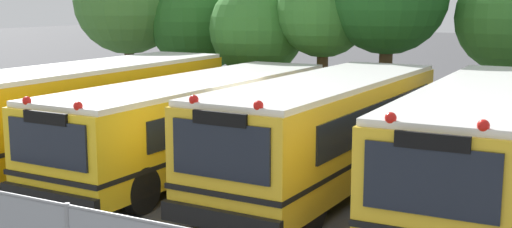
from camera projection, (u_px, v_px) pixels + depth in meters
ground_plane at (260, 177)px, 16.63m from camera, size 160.00×160.00×0.00m
school_bus_0 at (97, 104)px, 19.11m from camera, size 2.66×10.07×2.72m
school_bus_1 at (200, 119)px, 17.35m from camera, size 2.74×10.74×2.50m
school_bus_2 at (327, 128)px, 15.54m from camera, size 2.74×9.48×2.71m
school_bus_3 at (483, 142)px, 13.85m from camera, size 2.61×10.04×2.75m
tree_1 at (199, 23)px, 26.95m from camera, size 4.13×4.13×5.65m
tree_2 at (258, 30)px, 24.43m from camera, size 3.55×3.55×5.14m
tree_3 at (325, 13)px, 23.07m from camera, size 3.31×3.31×5.72m
tree_5 at (511, 18)px, 21.57m from camera, size 3.59×3.59×5.63m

